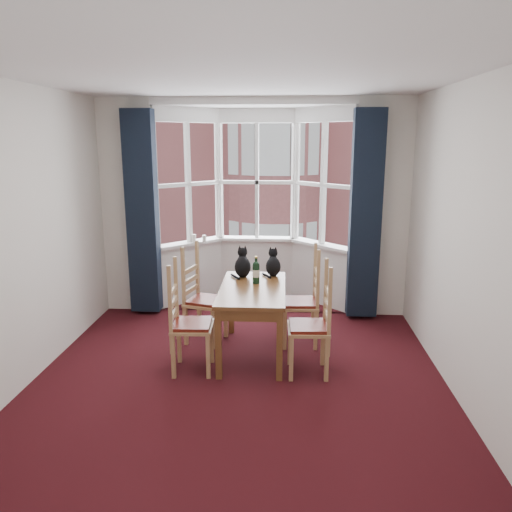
# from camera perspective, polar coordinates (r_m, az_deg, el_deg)

# --- Properties ---
(floor) EXTENTS (4.50, 4.50, 0.00)m
(floor) POSITION_cam_1_polar(r_m,az_deg,el_deg) (4.80, -2.28, -15.23)
(floor) COLOR black
(floor) RESTS_ON ground
(ceiling) EXTENTS (4.50, 4.50, 0.00)m
(ceiling) POSITION_cam_1_polar(r_m,az_deg,el_deg) (4.25, -2.65, 20.13)
(ceiling) COLOR white
(ceiling) RESTS_ON floor
(wall_left) EXTENTS (0.00, 4.50, 4.50)m
(wall_left) POSITION_cam_1_polar(r_m,az_deg,el_deg) (4.95, -26.16, 1.51)
(wall_left) COLOR silver
(wall_left) RESTS_ON floor
(wall_right) EXTENTS (0.00, 4.50, 4.50)m
(wall_right) POSITION_cam_1_polar(r_m,az_deg,el_deg) (4.56, 23.43, 0.88)
(wall_right) COLOR silver
(wall_right) RESTS_ON floor
(wall_near) EXTENTS (4.00, 0.00, 4.00)m
(wall_near) POSITION_cam_1_polar(r_m,az_deg,el_deg) (2.19, -8.90, -11.02)
(wall_near) COLOR silver
(wall_near) RESTS_ON floor
(wall_back_pier_left) EXTENTS (0.70, 0.12, 2.80)m
(wall_back_pier_left) POSITION_cam_1_polar(r_m,az_deg,el_deg) (6.84, -14.30, 5.40)
(wall_back_pier_left) COLOR silver
(wall_back_pier_left) RESTS_ON floor
(wall_back_pier_right) EXTENTS (0.70, 0.12, 2.80)m
(wall_back_pier_right) POSITION_cam_1_polar(r_m,az_deg,el_deg) (6.61, 14.15, 5.15)
(wall_back_pier_right) COLOR silver
(wall_back_pier_right) RESTS_ON floor
(bay_window) EXTENTS (2.76, 0.94, 2.80)m
(bay_window) POSITION_cam_1_polar(r_m,az_deg,el_deg) (7.02, -0.02, 6.01)
(bay_window) COLOR white
(bay_window) RESTS_ON floor
(curtain_left) EXTENTS (0.38, 0.22, 2.60)m
(curtain_left) POSITION_cam_1_polar(r_m,az_deg,el_deg) (6.61, -12.85, 4.78)
(curtain_left) COLOR black
(curtain_left) RESTS_ON floor
(curtain_right) EXTENTS (0.38, 0.22, 2.60)m
(curtain_right) POSITION_cam_1_polar(r_m,az_deg,el_deg) (6.41, 12.38, 4.54)
(curtain_right) COLOR black
(curtain_right) RESTS_ON floor
(dining_table) EXTENTS (0.70, 1.29, 0.75)m
(dining_table) POSITION_cam_1_polar(r_m,az_deg,el_deg) (5.32, -0.38, -4.70)
(dining_table) COLOR brown
(dining_table) RESTS_ON floor
(chair_left_near) EXTENTS (0.42, 0.44, 0.92)m
(chair_left_near) POSITION_cam_1_polar(r_m,az_deg,el_deg) (5.06, -8.31, -7.93)
(chair_left_near) COLOR tan
(chair_left_near) RESTS_ON floor
(chair_left_far) EXTENTS (0.50, 0.51, 0.92)m
(chair_left_far) POSITION_cam_1_polar(r_m,az_deg,el_deg) (5.78, -6.60, -5.14)
(chair_left_far) COLOR tan
(chair_left_far) RESTS_ON floor
(chair_right_near) EXTENTS (0.42, 0.43, 0.92)m
(chair_right_near) POSITION_cam_1_polar(r_m,az_deg,el_deg) (4.99, 7.04, -8.20)
(chair_right_near) COLOR tan
(chair_right_near) RESTS_ON floor
(chair_right_far) EXTENTS (0.42, 0.44, 0.92)m
(chair_right_far) POSITION_cam_1_polar(r_m,az_deg,el_deg) (5.68, 5.95, -5.47)
(chair_right_far) COLOR tan
(chair_right_far) RESTS_ON floor
(cat_left) EXTENTS (0.21, 0.28, 0.35)m
(cat_left) POSITION_cam_1_polar(r_m,az_deg,el_deg) (5.67, -1.53, -1.04)
(cat_left) COLOR black
(cat_left) RESTS_ON dining_table
(cat_right) EXTENTS (0.19, 0.25, 0.33)m
(cat_right) POSITION_cam_1_polar(r_m,az_deg,el_deg) (5.72, 1.98, -1.01)
(cat_right) COLOR black
(cat_right) RESTS_ON dining_table
(wine_bottle) EXTENTS (0.08, 0.08, 0.30)m
(wine_bottle) POSITION_cam_1_polar(r_m,az_deg,el_deg) (5.41, 0.01, -1.79)
(wine_bottle) COLOR black
(wine_bottle) RESTS_ON dining_table
(candle_tall) EXTENTS (0.06, 0.06, 0.11)m
(candle_tall) POSITION_cam_1_polar(r_m,az_deg,el_deg) (7.06, -7.12, 2.03)
(candle_tall) COLOR white
(candle_tall) RESTS_ON bay_window
(candle_short) EXTENTS (0.06, 0.06, 0.09)m
(candle_short) POSITION_cam_1_polar(r_m,az_deg,el_deg) (7.06, -5.93, 2.01)
(candle_short) COLOR white
(candle_short) RESTS_ON bay_window
(street) EXTENTS (80.00, 80.00, 0.00)m
(street) POSITION_cam_1_polar(r_m,az_deg,el_deg) (37.38, 2.98, 0.52)
(street) COLOR #333335
(street) RESTS_ON ground
(tenement_building) EXTENTS (18.40, 7.80, 15.20)m
(tenement_building) POSITION_cam_1_polar(r_m,az_deg,el_deg) (18.22, 2.37, 11.15)
(tenement_building) COLOR #A85857
(tenement_building) RESTS_ON street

